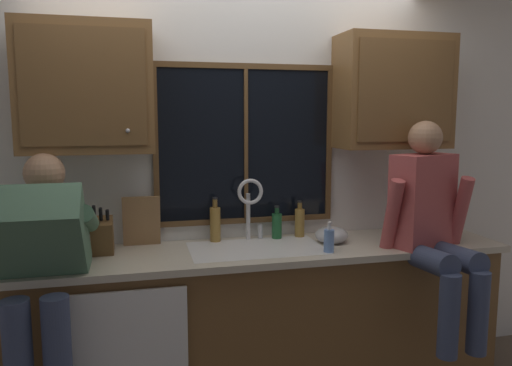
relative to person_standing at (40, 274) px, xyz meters
name	(u,v)px	position (x,y,z in m)	size (l,w,h in m)	color
back_wall	(230,182)	(1.07, 0.65, 0.33)	(5.56, 0.12, 2.55)	silver
window_glass	(246,145)	(1.16, 0.58, 0.58)	(1.10, 0.02, 0.95)	black
window_frame_top	(246,66)	(1.16, 0.57, 1.07)	(1.17, 0.02, 0.04)	brown
window_frame_bottom	(246,220)	(1.16, 0.57, 0.09)	(1.17, 0.02, 0.04)	brown
window_frame_left	(155,146)	(0.59, 0.57, 0.58)	(0.04, 0.02, 0.95)	brown
window_frame_right	(329,144)	(1.73, 0.57, 0.58)	(0.04, 0.02, 0.95)	brown
window_mullion_center	(246,145)	(1.16, 0.57, 0.58)	(0.02, 0.02, 0.95)	brown
lower_cabinet_run	(242,325)	(1.07, 0.30, -0.51)	(3.16, 0.58, 0.88)	brown
countertop	(243,253)	(1.07, 0.28, -0.05)	(3.22, 0.62, 0.04)	beige
dishwasher_front	(130,359)	(0.41, -0.02, -0.49)	(0.60, 0.02, 0.74)	white
upper_cabinet_left	(87,88)	(0.22, 0.42, 0.91)	(0.72, 0.36, 0.72)	brown
upper_cabinet_right	(393,92)	(2.10, 0.42, 0.91)	(0.72, 0.36, 0.72)	brown
sink	(256,264)	(1.16, 0.29, -0.12)	(0.80, 0.46, 0.21)	silver
faucet	(251,202)	(1.17, 0.47, 0.23)	(0.18, 0.09, 0.40)	silver
person_standing	(40,274)	(0.00, 0.00, 0.00)	(0.53, 0.71, 1.52)	#384260
person_sitting_on_counter	(431,219)	(2.16, 0.02, 0.16)	(0.54, 0.66, 1.26)	#384260
knife_block	(102,237)	(0.27, 0.35, 0.08)	(0.12, 0.18, 0.32)	brown
cutting_board	(142,221)	(0.49, 0.51, 0.13)	(0.22, 0.02, 0.32)	#997047
mixing_bowl	(332,235)	(1.65, 0.32, 0.02)	(0.21, 0.21, 0.10)	#B7B7BC
soap_dispenser	(329,240)	(1.55, 0.11, 0.05)	(0.06, 0.07, 0.19)	#668CCC
bottle_green_glass	(300,222)	(1.50, 0.51, 0.07)	(0.06, 0.06, 0.24)	olive
bottle_tall_clear	(277,225)	(1.34, 0.49, 0.06)	(0.06, 0.06, 0.21)	#1E592D
bottle_amber_small	(215,223)	(0.95, 0.51, 0.09)	(0.07, 0.07, 0.28)	olive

